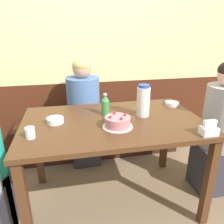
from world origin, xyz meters
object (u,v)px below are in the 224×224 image
(glass_water_tall, at_px, (30,133))
(person_grey_tee, at_px, (84,115))
(water_pitcher, at_px, (143,101))
(napkin_holder, at_px, (209,129))
(birthday_cake, at_px, (118,122))
(soju_bottle, at_px, (105,105))
(bench_seat, at_px, (99,136))
(bowl_soup_white, at_px, (55,120))
(person_dark_striped, at_px, (219,133))
(bowl_rice_small, at_px, (172,104))

(glass_water_tall, xyz_separation_m, person_grey_tee, (0.41, 0.87, -0.25))
(water_pitcher, distance_m, glass_water_tall, 0.88)
(water_pitcher, relative_size, napkin_holder, 2.36)
(birthday_cake, bearing_deg, soju_bottle, 99.35)
(bench_seat, xyz_separation_m, bowl_soup_white, (-0.44, -0.79, 0.58))
(water_pitcher, height_order, soju_bottle, water_pitcher)
(birthday_cake, relative_size, water_pitcher, 0.85)
(birthday_cake, bearing_deg, person_dark_striped, 6.00)
(bowl_soup_white, height_order, person_dark_striped, person_dark_striped)
(glass_water_tall, bearing_deg, bowl_rice_small, 19.14)
(water_pitcher, height_order, bowl_rice_small, water_pitcher)
(soju_bottle, xyz_separation_m, bowl_soup_white, (-0.40, -0.10, -0.06))
(bench_seat, distance_m, person_grey_tee, 0.41)
(water_pitcher, distance_m, napkin_holder, 0.54)
(napkin_holder, height_order, bowl_rice_small, napkin_holder)
(bench_seat, bearing_deg, bowl_soup_white, -119.07)
(birthday_cake, distance_m, soju_bottle, 0.27)
(birthday_cake, height_order, person_dark_striped, person_dark_striped)
(birthday_cake, xyz_separation_m, glass_water_tall, (-0.60, -0.05, -0.00))
(bowl_soup_white, height_order, bowl_rice_small, bowl_soup_white)
(bowl_rice_small, bearing_deg, glass_water_tall, -160.86)
(bowl_rice_small, bearing_deg, soju_bottle, -171.18)
(water_pitcher, relative_size, bowl_soup_white, 2.03)
(soju_bottle, relative_size, person_dark_striped, 0.15)
(birthday_cake, height_order, bowl_rice_small, birthday_cake)
(birthday_cake, relative_size, person_dark_striped, 0.18)
(napkin_holder, distance_m, bowl_rice_small, 0.61)
(bowl_soup_white, bearing_deg, person_dark_striped, -2.77)
(bench_seat, xyz_separation_m, bowl_rice_small, (0.61, -0.59, 0.58))
(napkin_holder, height_order, bowl_soup_white, napkin_holder)
(soju_bottle, xyz_separation_m, person_grey_tee, (-0.14, 0.56, -0.30))
(bench_seat, distance_m, person_dark_striped, 1.34)
(glass_water_tall, relative_size, person_dark_striped, 0.06)
(bench_seat, bearing_deg, soju_bottle, -92.98)
(bowl_soup_white, relative_size, bowl_rice_small, 1.00)
(napkin_holder, bearing_deg, birthday_cake, 156.96)
(water_pitcher, bearing_deg, person_grey_tee, 123.97)
(water_pitcher, bearing_deg, soju_bottle, 163.44)
(person_dark_striped, bearing_deg, bench_seat, -41.86)
(glass_water_tall, relative_size, person_grey_tee, 0.06)
(bench_seat, relative_size, birthday_cake, 8.60)
(person_dark_striped, bearing_deg, napkin_holder, 42.21)
(bowl_rice_small, distance_m, person_dark_striped, 0.48)
(bench_seat, xyz_separation_m, person_dark_striped, (0.96, -0.86, 0.37))
(glass_water_tall, bearing_deg, bowl_soup_white, 55.88)
(water_pitcher, xyz_separation_m, bowl_soup_white, (-0.70, -0.01, -0.11))
(bowl_soup_white, height_order, glass_water_tall, glass_water_tall)
(bowl_rice_small, bearing_deg, water_pitcher, -151.93)
(bowl_rice_small, bearing_deg, napkin_holder, -93.15)
(bench_seat, relative_size, bowl_rice_small, 14.84)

